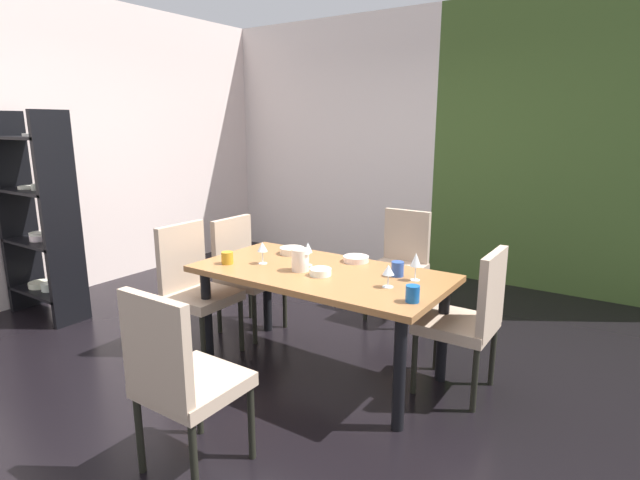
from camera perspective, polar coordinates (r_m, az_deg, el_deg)
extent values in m
cube|color=black|center=(3.73, -4.42, -13.66)|extent=(5.64, 5.61, 0.02)
cube|color=silver|center=(6.39, 0.90, 11.16)|extent=(2.86, 0.10, 2.90)
cube|color=#3C5525|center=(5.40, 27.25, 9.37)|extent=(2.78, 0.10, 2.90)
cube|color=beige|center=(5.51, -28.33, 9.31)|extent=(0.10, 5.61, 2.90)
cube|color=#966237|center=(3.32, 0.02, -3.84)|extent=(1.69, 0.86, 0.04)
cylinder|color=black|center=(4.11, -6.06, -5.81)|extent=(0.07, 0.07, 0.68)
cylinder|color=black|center=(3.41, 13.83, -10.21)|extent=(0.07, 0.07, 0.68)
cylinder|color=black|center=(3.66, -12.77, -8.51)|extent=(0.07, 0.07, 0.68)
cylinder|color=black|center=(2.85, 9.06, -14.81)|extent=(0.07, 0.07, 0.68)
cube|color=tan|center=(4.10, -7.85, -4.43)|extent=(0.44, 0.44, 0.07)
cube|color=tan|center=(4.17, -10.01, -0.76)|extent=(0.05, 0.42, 0.48)
cylinder|color=black|center=(4.20, -4.05, -7.34)|extent=(0.04, 0.04, 0.41)
cylinder|color=black|center=(3.93, -7.49, -8.91)|extent=(0.04, 0.04, 0.41)
cylinder|color=black|center=(4.43, -7.96, -6.33)|extent=(0.04, 0.04, 0.41)
cylinder|color=black|center=(4.17, -11.46, -7.72)|extent=(0.04, 0.04, 0.41)
cube|color=tan|center=(3.74, -13.27, -6.40)|extent=(0.44, 0.44, 0.07)
cube|color=tan|center=(3.81, -15.54, -2.08)|extent=(0.05, 0.42, 0.52)
cylinder|color=black|center=(3.82, -9.00, -9.59)|extent=(0.04, 0.04, 0.41)
cylinder|color=black|center=(3.58, -13.20, -11.42)|extent=(0.04, 0.04, 0.41)
cylinder|color=black|center=(4.07, -12.98, -8.31)|extent=(0.04, 0.04, 0.41)
cylinder|color=black|center=(3.85, -17.14, -9.89)|extent=(0.04, 0.04, 0.41)
cube|color=tan|center=(4.36, 8.68, -3.36)|extent=(0.44, 0.44, 0.07)
cube|color=tan|center=(4.48, 9.89, 0.28)|extent=(0.42, 0.05, 0.49)
cylinder|color=black|center=(4.20, 9.81, -7.49)|extent=(0.04, 0.04, 0.41)
cylinder|color=black|center=(4.36, 5.22, -6.59)|extent=(0.04, 0.04, 0.41)
cylinder|color=black|center=(4.53, 11.80, -6.03)|extent=(0.04, 0.04, 0.41)
cylinder|color=black|center=(4.68, 7.47, -5.25)|extent=(0.04, 0.04, 0.41)
cube|color=tan|center=(3.28, 15.32, -9.32)|extent=(0.44, 0.44, 0.07)
cube|color=tan|center=(3.15, 19.05, -5.73)|extent=(0.05, 0.42, 0.50)
cylinder|color=black|center=(3.28, 10.72, -13.69)|extent=(0.04, 0.04, 0.41)
cylinder|color=black|center=(3.60, 13.17, -11.28)|extent=(0.04, 0.04, 0.41)
cylinder|color=black|center=(3.17, 17.26, -15.06)|extent=(0.04, 0.04, 0.41)
cylinder|color=black|center=(3.50, 19.12, -12.40)|extent=(0.04, 0.04, 0.41)
cube|color=tan|center=(2.58, -14.22, -15.73)|extent=(0.44, 0.44, 0.07)
cube|color=tan|center=(2.35, -18.25, -11.99)|extent=(0.42, 0.05, 0.51)
cylinder|color=black|center=(2.93, -13.69, -17.30)|extent=(0.04, 0.04, 0.41)
cylinder|color=black|center=(2.70, -7.85, -19.93)|extent=(0.04, 0.04, 0.41)
cylinder|color=black|center=(2.73, -19.92, -20.20)|extent=(0.04, 0.04, 0.41)
cylinder|color=black|center=(2.48, -14.20, -23.55)|extent=(0.04, 0.04, 0.41)
cube|color=black|center=(5.25, -31.34, 2.67)|extent=(0.05, 0.32, 1.78)
cube|color=black|center=(4.60, -27.45, 1.89)|extent=(0.05, 0.32, 1.78)
cube|color=black|center=(5.07, -28.67, -5.11)|extent=(0.76, 0.32, 0.02)
cylinder|color=beige|center=(5.17, -29.38, -4.44)|extent=(0.19, 0.19, 0.05)
cylinder|color=white|center=(5.02, -28.51, -4.70)|extent=(0.14, 0.14, 0.07)
cube|color=black|center=(4.96, -29.23, -0.21)|extent=(0.76, 0.32, 0.02)
cylinder|color=white|center=(4.97, -29.38, 0.22)|extent=(0.16, 0.16, 0.05)
cylinder|color=silver|center=(4.99, -29.53, 0.38)|extent=(0.14, 0.14, 0.07)
cube|color=black|center=(4.89, -29.82, 4.86)|extent=(0.76, 0.32, 0.02)
cylinder|color=white|center=(5.00, -30.50, 5.21)|extent=(0.14, 0.14, 0.02)
cylinder|color=silver|center=(4.85, -29.64, 5.29)|extent=(0.09, 0.09, 0.05)
cube|color=black|center=(4.86, -30.42, 10.05)|extent=(0.76, 0.32, 0.02)
cylinder|color=silver|center=(4.80, -30.06, 10.36)|extent=(0.14, 0.14, 0.02)
cylinder|color=silver|center=(3.17, 10.80, -4.51)|extent=(0.06, 0.06, 0.00)
cylinder|color=silver|center=(3.15, 10.84, -3.72)|extent=(0.01, 0.01, 0.09)
cone|color=silver|center=(3.13, 10.91, -2.21)|extent=(0.07, 0.07, 0.09)
cylinder|color=silver|center=(3.01, 7.76, -5.32)|extent=(0.07, 0.07, 0.00)
cylinder|color=silver|center=(3.00, 7.78, -4.61)|extent=(0.01, 0.01, 0.07)
cone|color=silver|center=(2.98, 7.82, -3.38)|extent=(0.07, 0.07, 0.06)
cylinder|color=silver|center=(3.50, -6.56, -2.67)|extent=(0.06, 0.06, 0.00)
cylinder|color=silver|center=(3.49, -6.58, -1.96)|extent=(0.01, 0.01, 0.09)
cone|color=silver|center=(3.47, -6.61, -0.77)|extent=(0.07, 0.07, 0.06)
cylinder|color=silver|center=(3.44, -1.38, -2.87)|extent=(0.06, 0.06, 0.00)
cylinder|color=silver|center=(3.42, -1.38, -2.13)|extent=(0.01, 0.01, 0.09)
cone|color=silver|center=(3.40, -1.39, -0.85)|extent=(0.06, 0.06, 0.07)
cylinder|color=white|center=(3.21, 0.05, -3.66)|extent=(0.14, 0.14, 0.04)
cylinder|color=beige|center=(3.74, -3.22, -1.21)|extent=(0.18, 0.18, 0.05)
cylinder|color=beige|center=(3.53, 4.13, -2.17)|extent=(0.18, 0.18, 0.04)
cylinder|color=#135099|center=(2.78, 10.53, -6.06)|extent=(0.08, 0.08, 0.09)
cylinder|color=#B8831D|center=(3.52, -10.55, -2.01)|extent=(0.08, 0.08, 0.08)
cylinder|color=#294997|center=(3.22, 8.85, -3.29)|extent=(0.08, 0.08, 0.10)
cylinder|color=beige|center=(3.29, -2.26, -2.30)|extent=(0.12, 0.12, 0.15)
cone|color=beige|center=(3.25, -1.53, -1.38)|extent=(0.04, 0.04, 0.03)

